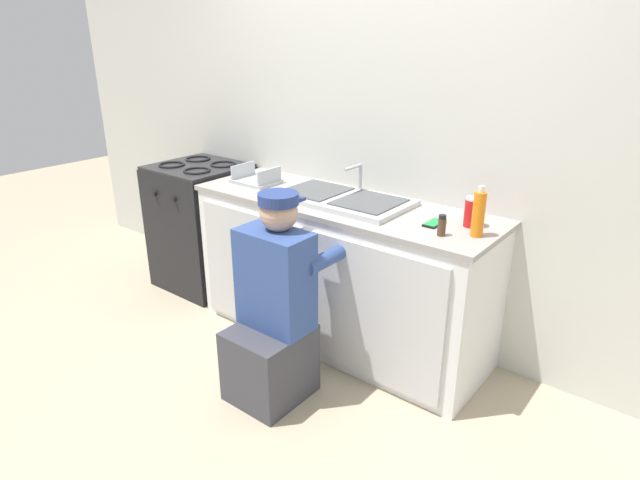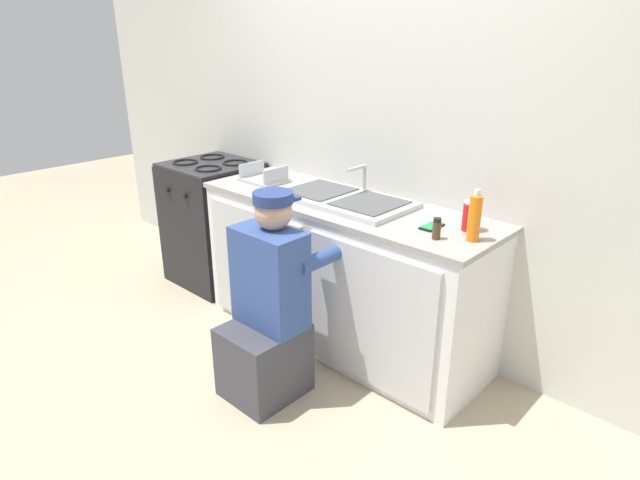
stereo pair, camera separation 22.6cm
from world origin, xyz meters
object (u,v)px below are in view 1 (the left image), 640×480
object	(u,v)px
soda_cup_red	(472,212)
spice_bottle_pepper	(442,226)
dish_rack_tray	(256,179)
sink_double_basin	(342,198)
cell_phone	(434,223)
soap_bottle_orange	(479,214)
stove_range	(203,226)
plumber_person	(274,316)

from	to	relation	value
soda_cup_red	spice_bottle_pepper	bearing A→B (deg)	-105.25
dish_rack_tray	sink_double_basin	bearing A→B (deg)	1.77
soda_cup_red	cell_phone	size ratio (longest dim) A/B	1.09
soap_bottle_orange	soda_cup_red	bearing A→B (deg)	123.65
stove_range	dish_rack_tray	distance (m)	0.77
soap_bottle_orange	cell_phone	distance (m)	0.26
stove_range	cell_phone	xyz separation A→B (m)	(1.89, -0.03, 0.45)
dish_rack_tray	soda_cup_red	xyz separation A→B (m)	(1.44, 0.08, 0.05)
spice_bottle_pepper	soap_bottle_orange	world-z (taller)	soap_bottle_orange
sink_double_basin	soap_bottle_orange	size ratio (longest dim) A/B	3.20
spice_bottle_pepper	cell_phone	world-z (taller)	spice_bottle_pepper
cell_phone	soap_bottle_orange	bearing A→B (deg)	-5.99
sink_double_basin	stove_range	distance (m)	1.36
sink_double_basin	spice_bottle_pepper	xyz separation A→B (m)	(0.71, -0.15, 0.03)
soap_bottle_orange	cell_phone	size ratio (longest dim) A/B	1.79
spice_bottle_pepper	cell_phone	xyz separation A→B (m)	(-0.10, 0.12, -0.04)
plumber_person	stove_range	bearing A→B (deg)	153.82
stove_range	soap_bottle_orange	distance (m)	2.20
plumber_person	spice_bottle_pepper	world-z (taller)	plumber_person
dish_rack_tray	cell_phone	distance (m)	1.28
spice_bottle_pepper	soap_bottle_orange	size ratio (longest dim) A/B	0.42
soap_bottle_orange	plumber_person	bearing A→B (deg)	-142.06
stove_range	dish_rack_tray	world-z (taller)	dish_rack_tray
stove_range	soda_cup_red	xyz separation A→B (m)	(2.05, 0.07, 0.51)
spice_bottle_pepper	cell_phone	size ratio (longest dim) A/B	0.75
stove_range	soap_bottle_orange	bearing A→B (deg)	-1.35
plumber_person	cell_phone	size ratio (longest dim) A/B	7.89
dish_rack_tray	spice_bottle_pepper	size ratio (longest dim) A/B	2.67
plumber_person	dish_rack_tray	size ratio (longest dim) A/B	3.94
soap_bottle_orange	spice_bottle_pepper	bearing A→B (deg)	-143.73
cell_phone	plumber_person	bearing A→B (deg)	-130.75
dish_rack_tray	soda_cup_red	bearing A→B (deg)	3.35
spice_bottle_pepper	soda_cup_red	size ratio (longest dim) A/B	0.69
spice_bottle_pepper	soda_cup_red	world-z (taller)	soda_cup_red
plumber_person	cell_phone	bearing A→B (deg)	49.25
stove_range	spice_bottle_pepper	size ratio (longest dim) A/B	8.97
sink_double_basin	plumber_person	size ratio (longest dim) A/B	0.72
dish_rack_tray	spice_bottle_pepper	distance (m)	1.39
soap_bottle_orange	dish_rack_tray	bearing A→B (deg)	178.82
cell_phone	dish_rack_tray	bearing A→B (deg)	179.70
dish_rack_tray	cell_phone	xyz separation A→B (m)	(1.28, -0.01, -0.02)
plumber_person	spice_bottle_pepper	bearing A→B (deg)	38.28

